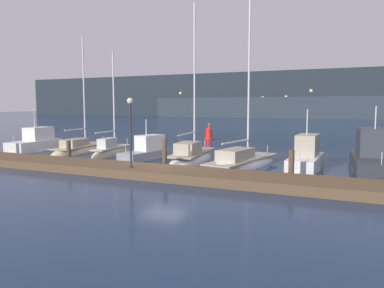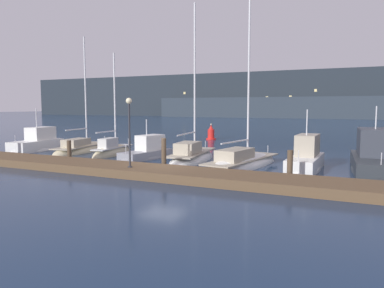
{
  "view_description": "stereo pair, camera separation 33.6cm",
  "coord_description": "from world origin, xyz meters",
  "px_view_note": "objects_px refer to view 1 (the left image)",
  "views": [
    {
      "loc": [
        10.24,
        -18.46,
        3.7
      ],
      "look_at": [
        0.0,
        3.86,
        1.2
      ],
      "focal_mm": 35.0,
      "sensor_mm": 36.0,
      "label": 1
    },
    {
      "loc": [
        10.54,
        -18.32,
        3.7
      ],
      "look_at": [
        0.0,
        3.86,
        1.2
      ],
      "focal_mm": 35.0,
      "sensor_mm": 36.0,
      "label": 2
    }
  ],
  "objects_px": {
    "motorboat_berth_4": "(146,155)",
    "sailboat_berth_6": "(242,165)",
    "sailboat_berth_5": "(192,159)",
    "sailboat_berth_2": "(81,150)",
    "motorboat_berth_8": "(373,162)",
    "dock_lamppost": "(130,121)",
    "channel_buoy": "(209,134)",
    "sailboat_berth_3": "(112,153)",
    "motorboat_berth_1": "(35,146)",
    "motorboat_berth_7": "(306,164)"
  },
  "relations": [
    {
      "from": "motorboat_berth_4",
      "to": "dock_lamppost",
      "type": "height_order",
      "value": "dock_lamppost"
    },
    {
      "from": "sailboat_berth_2",
      "to": "sailboat_berth_5",
      "type": "relative_size",
      "value": 0.89
    },
    {
      "from": "channel_buoy",
      "to": "motorboat_berth_4",
      "type": "bearing_deg",
      "value": -84.09
    },
    {
      "from": "sailboat_berth_6",
      "to": "dock_lamppost",
      "type": "height_order",
      "value": "sailboat_berth_6"
    },
    {
      "from": "dock_lamppost",
      "to": "motorboat_berth_4",
      "type": "bearing_deg",
      "value": 114.53
    },
    {
      "from": "motorboat_berth_1",
      "to": "channel_buoy",
      "type": "relative_size",
      "value": 3.12
    },
    {
      "from": "sailboat_berth_2",
      "to": "motorboat_berth_8",
      "type": "height_order",
      "value": "sailboat_berth_2"
    },
    {
      "from": "motorboat_berth_7",
      "to": "motorboat_berth_8",
      "type": "height_order",
      "value": "motorboat_berth_8"
    },
    {
      "from": "sailboat_berth_3",
      "to": "channel_buoy",
      "type": "distance_m",
      "value": 15.38
    },
    {
      "from": "motorboat_berth_4",
      "to": "channel_buoy",
      "type": "height_order",
      "value": "motorboat_berth_4"
    },
    {
      "from": "motorboat_berth_8",
      "to": "sailboat_berth_6",
      "type": "bearing_deg",
      "value": -165.67
    },
    {
      "from": "sailboat_berth_5",
      "to": "channel_buoy",
      "type": "xyz_separation_m",
      "value": [
        -5.03,
        15.53,
        0.5
      ]
    },
    {
      "from": "motorboat_berth_8",
      "to": "dock_lamppost",
      "type": "height_order",
      "value": "dock_lamppost"
    },
    {
      "from": "dock_lamppost",
      "to": "motorboat_berth_8",
      "type": "bearing_deg",
      "value": 31.5
    },
    {
      "from": "motorboat_berth_7",
      "to": "channel_buoy",
      "type": "xyz_separation_m",
      "value": [
        -12.52,
        15.9,
        0.28
      ]
    },
    {
      "from": "channel_buoy",
      "to": "motorboat_berth_7",
      "type": "bearing_deg",
      "value": -51.78
    },
    {
      "from": "sailboat_berth_5",
      "to": "sailboat_berth_6",
      "type": "height_order",
      "value": "sailboat_berth_6"
    },
    {
      "from": "sailboat_berth_3",
      "to": "motorboat_berth_7",
      "type": "distance_m",
      "value": 14.26
    },
    {
      "from": "sailboat_berth_2",
      "to": "sailboat_berth_3",
      "type": "distance_m",
      "value": 3.67
    },
    {
      "from": "sailboat_berth_3",
      "to": "channel_buoy",
      "type": "bearing_deg",
      "value": 83.54
    },
    {
      "from": "sailboat_berth_2",
      "to": "sailboat_berth_5",
      "type": "xyz_separation_m",
      "value": [
        10.36,
        -1.0,
        0.04
      ]
    },
    {
      "from": "sailboat_berth_6",
      "to": "motorboat_berth_8",
      "type": "distance_m",
      "value": 7.49
    },
    {
      "from": "motorboat_berth_8",
      "to": "motorboat_berth_4",
      "type": "bearing_deg",
      "value": -174.97
    },
    {
      "from": "sailboat_berth_2",
      "to": "motorboat_berth_4",
      "type": "bearing_deg",
      "value": -10.25
    },
    {
      "from": "sailboat_berth_6",
      "to": "channel_buoy",
      "type": "relative_size",
      "value": 6.58
    },
    {
      "from": "motorboat_berth_7",
      "to": "sailboat_berth_3",
      "type": "bearing_deg",
      "value": 177.5
    },
    {
      "from": "motorboat_berth_1",
      "to": "sailboat_berth_5",
      "type": "distance_m",
      "value": 14.3
    },
    {
      "from": "motorboat_berth_4",
      "to": "sailboat_berth_6",
      "type": "distance_m",
      "value": 7.23
    },
    {
      "from": "sailboat_berth_3",
      "to": "dock_lamppost",
      "type": "bearing_deg",
      "value": -46.7
    },
    {
      "from": "sailboat_berth_6",
      "to": "sailboat_berth_5",
      "type": "bearing_deg",
      "value": 167.53
    },
    {
      "from": "sailboat_berth_3",
      "to": "sailboat_berth_6",
      "type": "distance_m",
      "value": 10.62
    },
    {
      "from": "sailboat_berth_3",
      "to": "motorboat_berth_8",
      "type": "xyz_separation_m",
      "value": [
        17.81,
        0.76,
        0.37
      ]
    },
    {
      "from": "motorboat_berth_7",
      "to": "dock_lamppost",
      "type": "height_order",
      "value": "dock_lamppost"
    },
    {
      "from": "sailboat_berth_5",
      "to": "motorboat_berth_4",
      "type": "bearing_deg",
      "value": -175.59
    },
    {
      "from": "sailboat_berth_3",
      "to": "motorboat_berth_8",
      "type": "height_order",
      "value": "sailboat_berth_3"
    },
    {
      "from": "sailboat_berth_3",
      "to": "sailboat_berth_6",
      "type": "relative_size",
      "value": 0.72
    },
    {
      "from": "motorboat_berth_1",
      "to": "dock_lamppost",
      "type": "relative_size",
      "value": 1.5
    },
    {
      "from": "sailboat_berth_2",
      "to": "sailboat_berth_6",
      "type": "xyz_separation_m",
      "value": [
        14.16,
        -1.84,
        0.01
      ]
    },
    {
      "from": "motorboat_berth_7",
      "to": "dock_lamppost",
      "type": "distance_m",
      "value": 10.36
    },
    {
      "from": "sailboat_berth_5",
      "to": "motorboat_berth_7",
      "type": "relative_size",
      "value": 2.1
    },
    {
      "from": "sailboat_berth_5",
      "to": "motorboat_berth_8",
      "type": "bearing_deg",
      "value": 5.22
    },
    {
      "from": "sailboat_berth_2",
      "to": "motorboat_berth_8",
      "type": "relative_size",
      "value": 1.33
    },
    {
      "from": "sailboat_berth_3",
      "to": "motorboat_berth_7",
      "type": "height_order",
      "value": "sailboat_berth_3"
    },
    {
      "from": "sailboat_berth_6",
      "to": "motorboat_berth_7",
      "type": "relative_size",
      "value": 2.19
    },
    {
      "from": "motorboat_berth_4",
      "to": "channel_buoy",
      "type": "distance_m",
      "value": 15.88
    },
    {
      "from": "sailboat_berth_2",
      "to": "channel_buoy",
      "type": "relative_size",
      "value": 5.65
    },
    {
      "from": "sailboat_berth_3",
      "to": "motorboat_berth_4",
      "type": "height_order",
      "value": "sailboat_berth_3"
    },
    {
      "from": "sailboat_berth_2",
      "to": "motorboat_berth_4",
      "type": "relative_size",
      "value": 2.08
    },
    {
      "from": "channel_buoy",
      "to": "sailboat_berth_2",
      "type": "bearing_deg",
      "value": -110.11
    },
    {
      "from": "sailboat_berth_6",
      "to": "channel_buoy",
      "type": "xyz_separation_m",
      "value": [
        -8.84,
        16.37,
        0.53
      ]
    }
  ]
}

